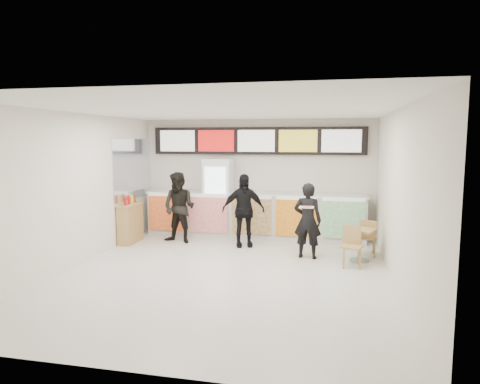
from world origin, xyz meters
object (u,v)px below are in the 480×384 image
(service_counter, at_px, (254,215))
(drinks_fridge, at_px, (219,197))
(cafe_table, at_px, (360,239))
(condiment_ledge, at_px, (130,223))
(customer_main, at_px, (308,221))
(customer_left, at_px, (179,208))
(customer_mid, at_px, (243,210))

(service_counter, bearing_deg, drinks_fridge, 179.01)
(cafe_table, distance_m, condiment_ledge, 5.34)
(service_counter, bearing_deg, customer_main, -49.20)
(customer_main, bearing_deg, service_counter, -41.29)
(service_counter, height_order, cafe_table, service_counter)
(customer_left, relative_size, condiment_ledge, 1.52)
(cafe_table, height_order, condiment_ledge, condiment_ledge)
(customer_mid, bearing_deg, condiment_ledge, 166.63)
(customer_mid, bearing_deg, drinks_fridge, 112.99)
(service_counter, xyz_separation_m, condiment_ledge, (-2.82, -1.19, -0.09))
(customer_left, bearing_deg, drinks_fridge, 63.06)
(drinks_fridge, bearing_deg, condiment_ledge, -147.42)
(cafe_table, bearing_deg, customer_main, -161.03)
(customer_left, relative_size, customer_mid, 1.01)
(customer_main, distance_m, cafe_table, 1.12)
(customer_mid, bearing_deg, customer_left, 161.16)
(customer_main, bearing_deg, cafe_table, -173.90)
(condiment_ledge, bearing_deg, customer_left, 12.03)
(customer_left, height_order, cafe_table, customer_left)
(service_counter, xyz_separation_m, customer_mid, (-0.08, -0.96, 0.28))
(drinks_fridge, bearing_deg, customer_left, -127.16)
(service_counter, distance_m, customer_left, 1.93)
(cafe_table, bearing_deg, service_counter, 166.64)
(service_counter, height_order, condiment_ledge, service_counter)
(drinks_fridge, bearing_deg, service_counter, -0.99)
(drinks_fridge, xyz_separation_m, cafe_table, (3.43, -1.71, -0.53))
(customer_left, bearing_deg, customer_mid, 9.49)
(drinks_fridge, relative_size, condiment_ledge, 1.77)
(customer_left, bearing_deg, condiment_ledge, -157.74)
(customer_main, height_order, cafe_table, customer_main)
(customer_mid, bearing_deg, cafe_table, -33.95)
(customer_left, distance_m, condiment_ledge, 1.24)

